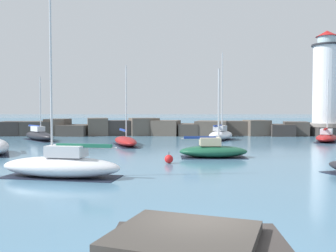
# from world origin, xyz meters

# --- Properties ---
(open_sea_beyond) EXTENTS (400.00, 116.00, 0.01)m
(open_sea_beyond) POSITION_xyz_m (0.00, 106.24, 0.00)
(open_sea_beyond) COLOR teal
(open_sea_beyond) RESTS_ON ground
(breakwater_jetty) EXTENTS (56.03, 6.53, 2.58)m
(breakwater_jetty) POSITION_xyz_m (-0.42, 46.42, 1.03)
(breakwater_jetty) COLOR #383330
(breakwater_jetty) RESTS_ON ground
(lighthouse) EXTENTS (5.17, 5.17, 15.74)m
(lighthouse) POSITION_xyz_m (22.76, 47.50, 6.93)
(lighthouse) COLOR gray
(lighthouse) RESTS_ON ground
(foreground_rocks) EXTENTS (12.35, 8.35, 1.27)m
(foreground_rocks) POSITION_xyz_m (1.17, -0.89, 0.50)
(foreground_rocks) COLOR #423D38
(foreground_rocks) RESTS_ON ground
(sailboat_moored_0) EXTENTS (4.67, 6.12, 11.04)m
(sailboat_moored_0) POSITION_xyz_m (5.52, 37.60, 0.71)
(sailboat_moored_0) COLOR white
(sailboat_moored_0) RESTS_ON ground
(sailboat_moored_1) EXTENTS (6.56, 7.42, 7.87)m
(sailboat_moored_1) POSITION_xyz_m (-17.28, 36.98, 0.65)
(sailboat_moored_1) COLOR black
(sailboat_moored_1) RESTS_ON ground
(sailboat_moored_3) EXTENTS (5.49, 2.53, 7.10)m
(sailboat_moored_3) POSITION_xyz_m (2.59, 20.43, 0.57)
(sailboat_moored_3) COLOR #195138
(sailboat_moored_3) RESTS_ON ground
(sailboat_moored_5) EXTENTS (7.34, 3.52, 10.11)m
(sailboat_moored_5) POSITION_xyz_m (-7.01, 11.54, 0.69)
(sailboat_moored_5) COLOR white
(sailboat_moored_5) RESTS_ON ground
(sailboat_moored_7) EXTENTS (4.01, 7.63, 8.44)m
(sailboat_moored_7) POSITION_xyz_m (-5.68, 30.46, 0.50)
(sailboat_moored_7) COLOR maroon
(sailboat_moored_7) RESTS_ON ground
(sailboat_moored_9) EXTENTS (5.05, 6.77, 7.48)m
(sailboat_moored_9) POSITION_xyz_m (17.83, 35.16, 0.56)
(sailboat_moored_9) COLOR maroon
(sailboat_moored_9) RESTS_ON ground
(mooring_buoy_orange_near) EXTENTS (0.61, 0.61, 0.81)m
(mooring_buoy_orange_near) POSITION_xyz_m (-0.93, 17.10, 0.31)
(mooring_buoy_orange_near) COLOR red
(mooring_buoy_orange_near) RESTS_ON ground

